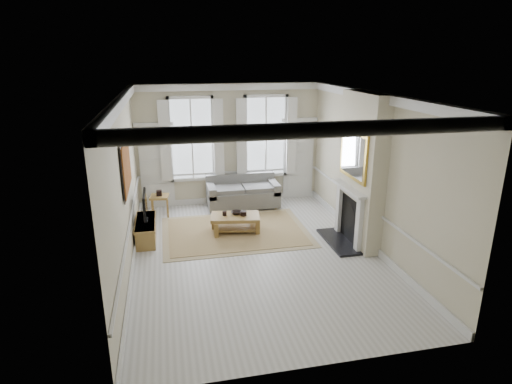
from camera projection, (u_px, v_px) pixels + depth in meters
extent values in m
plane|color=#B7B5AD|center=(256.00, 254.00, 9.28)|extent=(7.20, 7.20, 0.00)
plane|color=white|center=(256.00, 95.00, 8.24)|extent=(7.20, 7.20, 0.00)
plane|color=beige|center=(229.00, 145.00, 12.11)|extent=(5.20, 0.00, 5.20)
plane|color=beige|center=(124.00, 187.00, 8.24)|extent=(0.00, 7.20, 7.20)
plane|color=beige|center=(373.00, 172.00, 9.28)|extent=(0.00, 7.20, 7.20)
cube|color=silver|center=(157.00, 168.00, 11.83)|extent=(0.90, 0.08, 2.30)
cube|color=silver|center=(298.00, 160.00, 12.65)|extent=(0.90, 0.08, 2.30)
cube|color=#A05A1B|center=(126.00, 166.00, 8.42)|extent=(0.05, 1.66, 1.06)
cube|color=beige|center=(361.00, 170.00, 9.43)|extent=(0.35, 1.70, 3.38)
cube|color=black|center=(339.00, 241.00, 9.86)|extent=(0.55, 1.50, 0.05)
cube|color=silver|center=(359.00, 228.00, 9.22)|extent=(0.10, 0.18, 1.15)
cube|color=silver|center=(339.00, 210.00, 10.25)|extent=(0.10, 0.18, 1.15)
cube|color=silver|center=(348.00, 188.00, 9.50)|extent=(0.20, 1.45, 0.06)
cube|color=black|center=(350.00, 219.00, 9.75)|extent=(0.02, 0.92, 1.00)
cube|color=gold|center=(353.00, 155.00, 9.28)|extent=(0.06, 1.26, 1.06)
cube|color=#5F5E5C|center=(243.00, 197.00, 12.09)|extent=(1.98, 0.97, 0.45)
cube|color=#5F5E5C|center=(240.00, 181.00, 12.33)|extent=(1.98, 0.20, 0.44)
cube|color=#5F5E5C|center=(211.00, 190.00, 11.83)|extent=(0.20, 0.97, 0.30)
cube|color=#5F5E5C|center=(273.00, 186.00, 12.19)|extent=(0.20, 0.97, 0.30)
cylinder|color=olive|center=(214.00, 212.00, 11.65)|extent=(0.06, 0.06, 0.08)
cylinder|color=olive|center=(270.00, 199.00, 12.68)|extent=(0.06, 0.06, 0.08)
cube|color=olive|center=(159.00, 197.00, 11.33)|extent=(0.53, 0.53, 0.06)
cube|color=olive|center=(153.00, 210.00, 11.21)|extent=(0.05, 0.05, 0.51)
cube|color=olive|center=(167.00, 209.00, 11.29)|extent=(0.05, 0.05, 0.51)
cube|color=olive|center=(153.00, 205.00, 11.56)|extent=(0.05, 0.05, 0.51)
cube|color=olive|center=(167.00, 204.00, 11.63)|extent=(0.05, 0.05, 0.51)
cube|color=#98824E|center=(235.00, 232.00, 10.44)|extent=(3.50, 2.60, 0.02)
cube|color=olive|center=(235.00, 217.00, 10.33)|extent=(1.25, 0.86, 0.08)
cube|color=olive|center=(217.00, 231.00, 10.08)|extent=(0.10, 0.10, 0.35)
cube|color=olive|center=(257.00, 227.00, 10.27)|extent=(0.10, 0.10, 0.35)
cube|color=olive|center=(215.00, 223.00, 10.52)|extent=(0.10, 0.10, 0.35)
cube|color=olive|center=(253.00, 220.00, 10.71)|extent=(0.10, 0.10, 0.35)
cylinder|color=black|center=(225.00, 213.00, 10.29)|extent=(0.10, 0.10, 0.10)
cylinder|color=black|center=(244.00, 213.00, 10.29)|extent=(0.15, 0.15, 0.11)
imported|color=black|center=(236.00, 213.00, 10.41)|extent=(0.33, 0.33, 0.06)
cube|color=olive|center=(146.00, 230.00, 9.96)|extent=(0.42, 1.32, 0.47)
cube|color=black|center=(146.00, 220.00, 9.88)|extent=(0.08, 0.30, 0.03)
cube|color=black|center=(145.00, 204.00, 9.76)|extent=(0.05, 0.90, 0.55)
cube|color=black|center=(146.00, 204.00, 9.77)|extent=(0.01, 0.83, 0.49)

